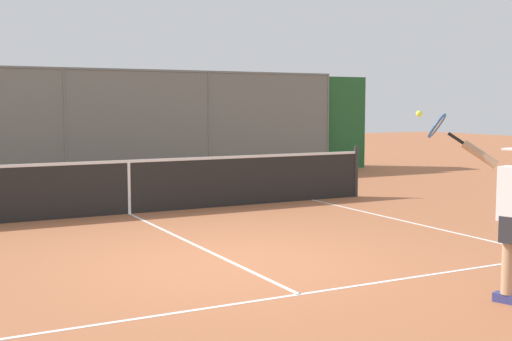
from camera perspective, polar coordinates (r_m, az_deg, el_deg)
ground_plane at (r=8.40m, az=-1.84°, el=-7.78°), size 60.00×60.00×0.00m
court_line_markings at (r=6.92m, az=4.54°, el=-10.69°), size 7.71×10.62×0.01m
fence_backdrop at (r=17.80m, az=-16.10°, el=3.51°), size 18.21×1.37×2.83m
tennis_net at (r=12.27m, az=-10.58°, el=-1.29°), size 9.91×0.09×1.07m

